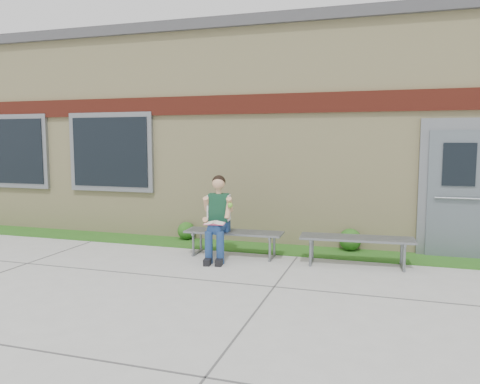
% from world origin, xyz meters
% --- Properties ---
extents(ground, '(80.00, 80.00, 0.00)m').
position_xyz_m(ground, '(0.00, 0.00, 0.00)').
color(ground, '#9E9E99').
rests_on(ground, ground).
extents(grass_strip, '(16.00, 0.80, 0.02)m').
position_xyz_m(grass_strip, '(0.00, 2.60, 0.01)').
color(grass_strip, '#265516').
rests_on(grass_strip, ground).
extents(school_building, '(16.20, 6.22, 4.20)m').
position_xyz_m(school_building, '(-0.00, 5.99, 2.10)').
color(school_building, beige).
rests_on(school_building, ground).
extents(bench_left, '(1.65, 0.50, 0.43)m').
position_xyz_m(bench_left, '(-0.03, 1.93, 0.33)').
color(bench_left, slate).
rests_on(bench_left, ground).
extents(bench_right, '(1.75, 0.60, 0.45)m').
position_xyz_m(bench_right, '(1.97, 1.93, 0.35)').
color(bench_right, slate).
rests_on(bench_right, ground).
extents(girl, '(0.54, 0.87, 1.37)m').
position_xyz_m(girl, '(-0.24, 1.73, 0.70)').
color(girl, navy).
rests_on(girl, ground).
extents(shrub_mid, '(0.34, 0.34, 0.34)m').
position_xyz_m(shrub_mid, '(-1.30, 2.85, 0.19)').
color(shrub_mid, '#265516').
rests_on(shrub_mid, grass_strip).
extents(shrub_east, '(0.38, 0.38, 0.38)m').
position_xyz_m(shrub_east, '(1.81, 2.85, 0.21)').
color(shrub_east, '#265516').
rests_on(shrub_east, grass_strip).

